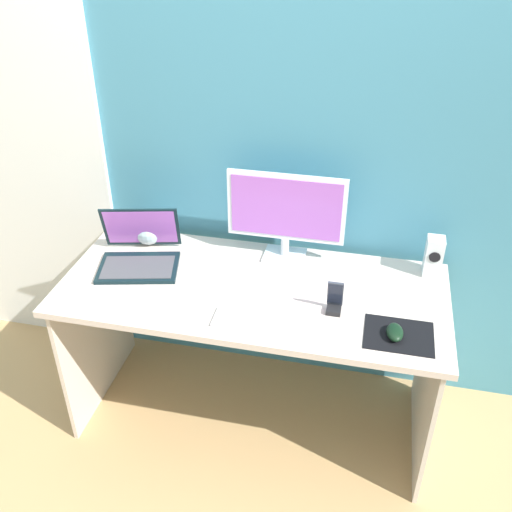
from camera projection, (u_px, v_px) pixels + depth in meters
The scene contains 12 objects.
ground_plane at pixel (253, 412), 2.73m from camera, with size 8.00×8.00×0.00m, color tan.
wall_back at pixel (274, 131), 2.40m from camera, with size 6.00×0.04×2.50m, color teal.
door_left at pixel (26, 162), 2.72m from camera, with size 0.82×0.02×2.02m, color white.
desk at pixel (253, 314), 2.42m from camera, with size 1.57×0.69×0.73m.
monitor at pixel (286, 213), 2.42m from camera, with size 0.50×0.14×0.39m.
speaker_right at pixel (434, 256), 2.37m from camera, with size 0.07×0.08×0.17m.
laptop at pixel (139, 254), 2.47m from camera, with size 0.39×0.37×0.23m.
fishbowl at pixel (149, 228), 2.60m from camera, with size 0.16×0.16×0.16m, color silver.
keyboard_external at pixel (263, 323), 2.14m from camera, with size 0.38×0.11×0.01m, color white.
mousepad at pixel (399, 335), 2.08m from camera, with size 0.25×0.20×0.00m, color black.
mouse at pixel (395, 332), 2.07m from camera, with size 0.06×0.10×0.04m, color black.
phone_in_dock at pixel (335, 301), 2.18m from camera, with size 0.06×0.06×0.14m.
Camera 1 is at (0.43, -1.86, 2.09)m, focal length 40.40 mm.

